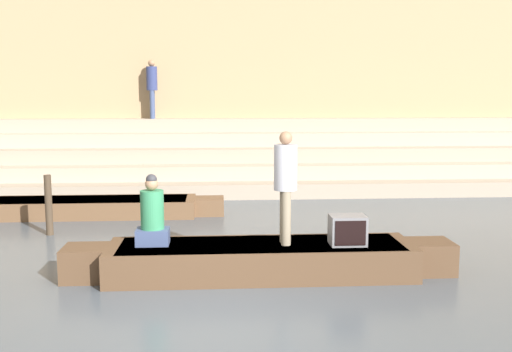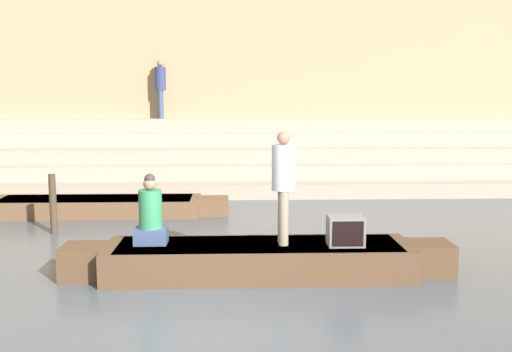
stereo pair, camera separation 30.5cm
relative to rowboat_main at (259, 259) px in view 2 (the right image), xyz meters
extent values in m
plane|color=#4C5660|center=(-0.88, -1.50, -0.27)|extent=(120.00, 120.00, 0.00)
cube|color=tan|center=(-0.88, 8.39, -0.07)|extent=(36.00, 3.50, 0.41)
cube|color=#B2A28D|center=(-0.88, 8.74, 0.34)|extent=(36.00, 2.80, 0.41)
cube|color=tan|center=(-0.88, 9.09, 0.75)|extent=(36.00, 2.10, 0.41)
cube|color=#B2A28D|center=(-0.88, 9.44, 1.16)|extent=(36.00, 1.40, 0.41)
cube|color=tan|center=(-0.88, 9.79, 1.56)|extent=(36.00, 0.70, 0.41)
cube|color=tan|center=(-0.88, 10.74, 4.25)|extent=(34.20, 1.20, 9.04)
cube|color=brown|center=(-0.88, 10.12, 0.03)|extent=(34.20, 0.12, 0.60)
cube|color=brown|center=(0.00, 0.00, -0.02)|extent=(4.74, 1.22, 0.51)
cube|color=#2D2D2D|center=(0.00, 0.00, 0.21)|extent=(4.36, 1.12, 0.05)
cube|color=brown|center=(2.70, 0.00, -0.02)|extent=(0.66, 0.67, 0.51)
cube|color=brown|center=(-2.70, 0.00, -0.02)|extent=(0.66, 0.67, 0.51)
cylinder|color=olive|center=(-0.71, 0.71, 0.14)|extent=(2.91, 0.04, 0.04)
cylinder|color=gray|center=(0.38, 0.11, 0.66)|extent=(0.15, 0.15, 0.84)
cylinder|color=gray|center=(0.38, -0.09, 0.66)|extent=(0.15, 0.15, 0.84)
cylinder|color=#B2B2BC|center=(0.38, 0.01, 1.44)|extent=(0.36, 0.36, 0.70)
sphere|color=#9E7556|center=(0.38, 0.01, 1.89)|extent=(0.20, 0.20, 0.20)
cube|color=#3D4C75|center=(-1.68, 0.09, 0.36)|extent=(0.50, 0.39, 0.25)
cylinder|color=#338456|center=(-1.68, 0.09, 0.78)|extent=(0.36, 0.36, 0.60)
sphere|color=#9E7556|center=(-1.68, 0.09, 1.18)|extent=(0.20, 0.20, 0.20)
sphere|color=#333338|center=(-1.68, 0.09, 1.25)|extent=(0.17, 0.17, 0.17)
cube|color=slate|center=(1.33, -0.13, 0.47)|extent=(0.55, 0.41, 0.46)
cube|color=black|center=(1.33, -0.33, 0.47)|extent=(0.47, 0.02, 0.38)
cube|color=brown|center=(-3.61, 4.83, -0.07)|extent=(4.83, 1.21, 0.40)
cube|color=tan|center=(-3.61, 4.83, 0.10)|extent=(4.44, 1.11, 0.05)
cube|color=brown|center=(-0.86, 4.83, -0.07)|extent=(0.68, 0.66, 0.40)
cylinder|color=#473828|center=(-4.05, 2.98, 0.34)|extent=(0.14, 0.14, 1.22)
cylinder|color=#3D4C75|center=(-2.65, 9.88, 2.20)|extent=(0.14, 0.14, 0.87)
cylinder|color=#3D4C75|center=(-2.65, 9.70, 2.20)|extent=(0.14, 0.14, 0.87)
cylinder|color=navy|center=(-2.65, 9.79, 3.00)|extent=(0.33, 0.33, 0.73)
sphere|color=#9E7556|center=(-2.65, 9.79, 3.47)|extent=(0.21, 0.21, 0.21)
camera|label=1|loc=(-0.68, -9.04, 2.57)|focal=42.00mm
camera|label=2|loc=(-0.37, -9.06, 2.57)|focal=42.00mm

